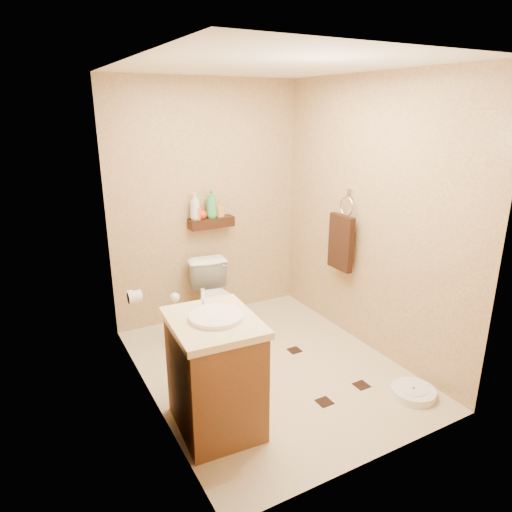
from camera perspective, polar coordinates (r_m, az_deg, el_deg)
ground at (r=4.02m, az=1.67°, el=-13.69°), size 2.50×2.50×0.00m
wall_back at (r=4.63m, az=-6.06°, el=6.55°), size 2.00×0.04×2.40m
wall_front at (r=2.60m, az=15.98°, el=-3.37°), size 2.00×0.04×2.40m
wall_left at (r=3.17m, az=-13.92°, el=0.70°), size 0.04×2.50×2.40m
wall_right at (r=4.13m, az=13.94°, el=4.69°), size 0.04×2.50×2.40m
ceiling at (r=3.43m, az=2.06°, el=22.77°), size 2.00×2.50×0.02m
wall_shelf at (r=4.60m, az=-5.60°, el=4.18°), size 0.46×0.14×0.10m
floor_accents at (r=4.01m, az=2.51°, el=-13.80°), size 1.13×1.24×0.01m
toilet at (r=4.48m, az=-5.08°, el=-5.38°), size 0.47×0.72×0.68m
vanity at (r=3.18m, az=-5.13°, el=-14.27°), size 0.59×0.70×0.94m
bathroom_scale at (r=3.86m, az=19.06°, el=-15.79°), size 0.34×0.34×0.07m
toilet_brush at (r=4.31m, az=-9.89°, el=-8.81°), size 0.12×0.12×0.53m
towel_ring at (r=4.32m, az=10.62°, el=2.00°), size 0.12×0.30×0.76m
toilet_paper at (r=3.98m, az=-14.94°, el=-4.97°), size 0.12×0.11×0.12m
bottle_a at (r=4.50m, az=-7.63°, el=6.23°), size 0.15×0.15×0.27m
bottle_b at (r=4.51m, az=-7.45°, el=5.68°), size 0.12×0.12×0.18m
bottle_c at (r=4.54m, az=-6.79°, el=5.43°), size 0.13×0.13×0.13m
bottle_d at (r=4.56m, az=-5.62°, el=6.49°), size 0.12×0.12×0.28m
bottle_e at (r=4.61m, az=-4.62°, el=5.89°), size 0.09×0.09×0.16m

